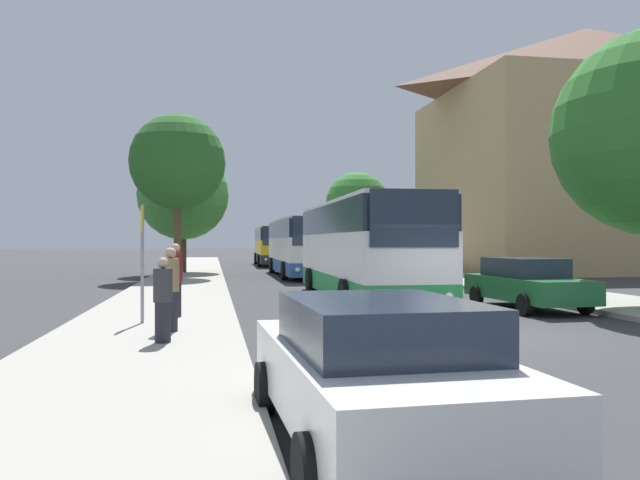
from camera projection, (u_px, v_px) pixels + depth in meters
The scene contains 16 objects.
ground_plane at pixel (471, 335), 13.72m from camera, with size 300.00×300.00×0.00m, color #38383A.
sidewalk_left at pixel (143, 340), 12.52m from camera, with size 4.00×120.00×0.15m, color #A39E93.
building_right_background at pixel (585, 149), 43.34m from camera, with size 19.58×15.38×16.86m.
bus_front at pixel (362, 249), 21.21m from camera, with size 2.95×11.79×3.39m.
bus_middle at pixel (299, 246), 36.24m from camera, with size 2.89×12.05×3.30m.
bus_rear at pixel (273, 245), 52.15m from camera, with size 2.99×11.07×3.19m.
parked_car_left_curb at pixel (376, 369), 6.28m from camera, with size 2.23×4.60×1.50m.
parked_car_right_near at pixel (527, 283), 18.82m from camera, with size 2.25×4.73×1.55m.
parked_car_right_far at pixel (349, 260), 43.54m from camera, with size 2.28×4.56×1.43m.
bus_stop_sign at pixel (142, 250), 14.60m from camera, with size 0.08×0.45×2.78m.
pedestrian_waiting_near at pixel (175, 279), 15.80m from camera, with size 0.36×0.36×1.86m.
pedestrian_waiting_far at pixel (163, 300), 11.82m from camera, with size 0.36×0.36×1.61m.
pedestrian_walking_back at pixel (171, 289), 13.25m from camera, with size 0.36×0.36×1.78m.
tree_left_near at pixel (178, 162), 33.06m from camera, with size 5.06×5.06×8.64m.
tree_left_far at pixel (183, 195), 37.85m from camera, with size 5.50×5.50×7.48m.
tree_right_mid at pixel (357, 204), 49.87m from camera, with size 5.05×5.05×7.42m.
Camera 1 is at (-5.62, -12.95, 2.09)m, focal length 35.00 mm.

